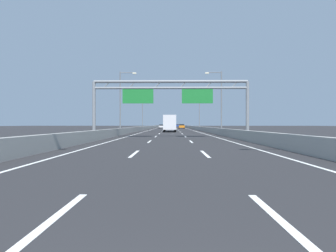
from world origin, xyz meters
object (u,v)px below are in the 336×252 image
Objects in this scene: yellow_car at (171,126)px; white_car at (161,126)px; streetlamp_right_mid at (220,99)px; green_car at (171,126)px; streetlamp_right_far at (199,110)px; silver_car at (165,125)px; box_truck at (170,123)px; orange_car at (182,126)px; blue_car at (178,125)px; sign_gantry at (170,94)px; streetlamp_left_far at (143,110)px; streetlamp_left_mid at (122,99)px.

white_car is at bearing 125.74° from yellow_car.
streetlamp_right_mid is 80.05m from green_car.
streetlamp_right_far is 2.11× the size of silver_car.
green_car is 1.00× the size of white_car.
green_car is at bearing 89.82° from box_truck.
orange_car is at bearing 94.56° from streetlamp_right_mid.
orange_car is 52.44m from blue_car.
box_truck is (-3.83, -36.67, 0.96)m from orange_car.
sign_gantry reaches higher than silver_car.
box_truck is at bearing -95.97° from orange_car.
white_car is (-10.94, 54.06, -4.67)m from streetlamp_right_mid.
streetlamp_left_far is 2.15× the size of yellow_car.
silver_car reaches higher than white_car.
sign_gantry is 3.84× the size of silver_car.
box_truck is (3.27, -42.53, 1.01)m from white_car.
blue_car is at bearing 80.30° from green_car.
green_car is at bearing 81.41° from streetlamp_left_far.
yellow_car reaches higher than blue_car.
streetlamp_right_far is 1.11× the size of box_truck.
box_truck reaches higher than yellow_car.
silver_car is at bearing 99.04° from streetlamp_right_far.
streetlamp_left_mid reaches higher than orange_car.
silver_car is 0.53× the size of box_truck.
streetlamp_right_mid reaches higher than orange_car.
streetlamp_right_mid is 100.83m from blue_car.
streetlamp_right_mid is at bearing -63.62° from streetlamp_left_far.
streetlamp_left_mid is at bearing -96.28° from blue_car.
green_car is at bearing 95.36° from streetlamp_right_mid.
white_car is (3.99, 23.96, -4.67)m from streetlamp_left_far.
streetlamp_left_far is 50.24m from green_car.
streetlamp_left_mid is 80.05m from green_car.
box_truck is (-0.34, -37.51, 1.02)m from yellow_car.
yellow_car is at bearing -54.26° from white_car.
sign_gantry is 3.79× the size of green_car.
white_car is 0.53× the size of box_truck.
streetlamp_right_far is 2.15× the size of yellow_car.
box_truck is (-7.68, -18.57, -3.65)m from streetlamp_right_far.
streetlamp_left_mid is 54.41m from white_car.
green_car reaches higher than orange_car.
sign_gantry is 1.82× the size of streetlamp_right_mid.
sign_gantry is at bearing -91.89° from blue_car.
blue_car reaches higher than white_car.
streetlamp_right_mid and streetlamp_right_far have the same top height.
orange_car is (-3.84, 18.11, -4.62)m from streetlamp_right_far.
streetlamp_left_mid reaches higher than sign_gantry.
yellow_car is 37.53m from box_truck.
blue_car is at bearing 81.35° from white_car.
silver_car is at bearing 86.57° from streetlamp_left_far.
blue_car is at bearing 88.11° from sign_gantry.
silver_car is (-3.31, 108.86, -4.10)m from sign_gantry.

